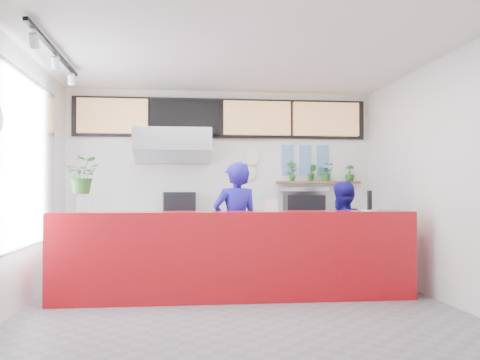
% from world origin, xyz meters
% --- Properties ---
extents(floor, '(5.00, 5.00, 0.00)m').
position_xyz_m(floor, '(0.00, 0.00, 0.00)').
color(floor, slate).
rests_on(floor, ground).
extents(ceiling, '(5.00, 5.00, 0.00)m').
position_xyz_m(ceiling, '(0.00, 0.00, 3.00)').
color(ceiling, silver).
extents(wall_back, '(5.00, 0.00, 5.00)m').
position_xyz_m(wall_back, '(0.00, 2.50, 1.50)').
color(wall_back, white).
rests_on(wall_back, ground).
extents(wall_left, '(0.00, 5.00, 5.00)m').
position_xyz_m(wall_left, '(-2.50, 0.00, 1.50)').
color(wall_left, white).
rests_on(wall_left, ground).
extents(wall_right, '(0.00, 5.00, 5.00)m').
position_xyz_m(wall_right, '(2.50, 0.00, 1.50)').
color(wall_right, white).
rests_on(wall_right, ground).
extents(service_counter, '(4.50, 0.60, 1.10)m').
position_xyz_m(service_counter, '(0.00, 0.40, 0.55)').
color(service_counter, '#AE0C13').
rests_on(service_counter, ground).
extents(cream_band, '(5.00, 0.02, 0.80)m').
position_xyz_m(cream_band, '(0.00, 2.49, 2.60)').
color(cream_band, beige).
rests_on(cream_band, wall_back).
extents(prep_bench, '(1.80, 0.60, 0.90)m').
position_xyz_m(prep_bench, '(-0.80, 2.20, 0.45)').
color(prep_bench, '#B2B5BA').
rests_on(prep_bench, ground).
extents(panini_oven, '(0.52, 0.52, 0.44)m').
position_xyz_m(panini_oven, '(-0.70, 2.20, 1.12)').
color(panini_oven, black).
rests_on(panini_oven, prep_bench).
extents(extraction_hood, '(1.20, 0.70, 0.35)m').
position_xyz_m(extraction_hood, '(-0.80, 2.15, 2.15)').
color(extraction_hood, '#B2B5BA').
rests_on(extraction_hood, ceiling).
extents(hood_lip, '(1.20, 0.69, 0.31)m').
position_xyz_m(hood_lip, '(-0.80, 2.15, 1.95)').
color(hood_lip, '#B2B5BA').
rests_on(hood_lip, ceiling).
extents(right_bench, '(1.80, 0.60, 0.90)m').
position_xyz_m(right_bench, '(1.50, 2.20, 0.45)').
color(right_bench, '#B2B5BA').
rests_on(right_bench, ground).
extents(espresso_machine, '(0.62, 0.45, 0.39)m').
position_xyz_m(espresso_machine, '(1.31, 2.20, 1.10)').
color(espresso_machine, black).
rests_on(espresso_machine, right_bench).
extents(espresso_tray, '(0.71, 0.49, 0.07)m').
position_xyz_m(espresso_tray, '(1.31, 2.20, 1.38)').
color(espresso_tray, '#B8BAC0').
rests_on(espresso_tray, espresso_machine).
extents(herb_shelf, '(1.40, 0.18, 0.04)m').
position_xyz_m(herb_shelf, '(1.60, 2.40, 1.50)').
color(herb_shelf, brown).
rests_on(herb_shelf, wall_back).
extents(menu_board_far_left, '(1.10, 0.10, 0.55)m').
position_xyz_m(menu_board_far_left, '(-1.75, 2.38, 2.55)').
color(menu_board_far_left, tan).
rests_on(menu_board_far_left, wall_back).
extents(menu_board_mid_left, '(1.10, 0.10, 0.55)m').
position_xyz_m(menu_board_mid_left, '(-0.59, 2.38, 2.55)').
color(menu_board_mid_left, black).
rests_on(menu_board_mid_left, wall_back).
extents(menu_board_mid_right, '(1.10, 0.10, 0.55)m').
position_xyz_m(menu_board_mid_right, '(0.57, 2.38, 2.55)').
color(menu_board_mid_right, tan).
rests_on(menu_board_mid_right, wall_back).
extents(menu_board_far_right, '(1.10, 0.10, 0.55)m').
position_xyz_m(menu_board_far_right, '(1.73, 2.38, 2.55)').
color(menu_board_far_right, tan).
rests_on(menu_board_far_right, wall_back).
extents(soffit, '(4.80, 0.04, 0.65)m').
position_xyz_m(soffit, '(0.00, 2.46, 2.55)').
color(soffit, black).
rests_on(soffit, wall_back).
extents(window_pane, '(0.04, 2.20, 1.90)m').
position_xyz_m(window_pane, '(-2.47, 0.30, 1.70)').
color(window_pane, silver).
rests_on(window_pane, wall_left).
extents(window_frame, '(0.03, 2.30, 2.00)m').
position_xyz_m(window_frame, '(-2.45, 0.30, 1.70)').
color(window_frame, '#B2B5BA').
rests_on(window_frame, wall_left).
extents(track_rail, '(0.05, 2.40, 0.04)m').
position_xyz_m(track_rail, '(-2.10, 0.00, 2.94)').
color(track_rail, black).
rests_on(track_rail, ceiling).
extents(dec_plate_a, '(0.24, 0.03, 0.24)m').
position_xyz_m(dec_plate_a, '(0.15, 2.47, 1.75)').
color(dec_plate_a, silver).
rests_on(dec_plate_a, wall_back).
extents(dec_plate_b, '(0.24, 0.03, 0.24)m').
position_xyz_m(dec_plate_b, '(0.45, 2.47, 1.65)').
color(dec_plate_b, silver).
rests_on(dec_plate_b, wall_back).
extents(dec_plate_c, '(0.24, 0.03, 0.24)m').
position_xyz_m(dec_plate_c, '(0.15, 2.47, 1.45)').
color(dec_plate_c, silver).
rests_on(dec_plate_c, wall_back).
extents(dec_plate_d, '(0.24, 0.03, 0.24)m').
position_xyz_m(dec_plate_d, '(0.50, 2.47, 1.90)').
color(dec_plate_d, silver).
rests_on(dec_plate_d, wall_back).
extents(photo_frame_a, '(0.20, 0.02, 0.25)m').
position_xyz_m(photo_frame_a, '(1.10, 2.48, 2.00)').
color(photo_frame_a, '#598CBF').
rests_on(photo_frame_a, wall_back).
extents(photo_frame_b, '(0.20, 0.02, 0.25)m').
position_xyz_m(photo_frame_b, '(1.40, 2.48, 2.00)').
color(photo_frame_b, '#598CBF').
rests_on(photo_frame_b, wall_back).
extents(photo_frame_c, '(0.20, 0.02, 0.25)m').
position_xyz_m(photo_frame_c, '(1.70, 2.48, 2.00)').
color(photo_frame_c, '#598CBF').
rests_on(photo_frame_c, wall_back).
extents(photo_frame_d, '(0.20, 0.02, 0.25)m').
position_xyz_m(photo_frame_d, '(1.10, 2.48, 1.75)').
color(photo_frame_d, '#598CBF').
rests_on(photo_frame_d, wall_back).
extents(photo_frame_e, '(0.20, 0.02, 0.25)m').
position_xyz_m(photo_frame_e, '(1.40, 2.48, 1.75)').
color(photo_frame_e, '#598CBF').
rests_on(photo_frame_e, wall_back).
extents(photo_frame_f, '(0.20, 0.02, 0.25)m').
position_xyz_m(photo_frame_f, '(1.70, 2.48, 1.75)').
color(photo_frame_f, '#598CBF').
rests_on(photo_frame_f, wall_back).
extents(staff_center, '(0.72, 0.55, 1.74)m').
position_xyz_m(staff_center, '(0.06, 0.86, 0.87)').
color(staff_center, '#181591').
rests_on(staff_center, ground).
extents(staff_right, '(0.91, 0.86, 1.49)m').
position_xyz_m(staff_right, '(1.57, 1.00, 0.74)').
color(staff_right, '#181591').
rests_on(staff_right, ground).
extents(herb_a, '(0.20, 0.15, 0.34)m').
position_xyz_m(herb_a, '(1.16, 2.40, 1.69)').
color(herb_a, '#276924').
rests_on(herb_a, herb_shelf).
extents(herb_b, '(0.18, 0.16, 0.28)m').
position_xyz_m(herb_b, '(1.49, 2.40, 1.66)').
color(herb_b, '#276924').
rests_on(herb_b, herb_shelf).
extents(herb_c, '(0.33, 0.30, 0.30)m').
position_xyz_m(herb_c, '(1.74, 2.40, 1.67)').
color(herb_c, '#276924').
rests_on(herb_c, herb_shelf).
extents(herb_d, '(0.19, 0.18, 0.27)m').
position_xyz_m(herb_d, '(2.14, 2.40, 1.66)').
color(herb_d, '#276924').
rests_on(herb_d, herb_shelf).
extents(glass_vase, '(0.18, 0.18, 0.19)m').
position_xyz_m(glass_vase, '(-1.85, 0.40, 1.19)').
color(glass_vase, white).
rests_on(glass_vase, service_counter).
extents(basil_vase, '(0.41, 0.36, 0.45)m').
position_xyz_m(basil_vase, '(-1.85, 0.40, 1.54)').
color(basil_vase, '#276924').
rests_on(basil_vase, glass_vase).
extents(napkin_holder, '(0.18, 0.13, 0.14)m').
position_xyz_m(napkin_holder, '(0.46, 0.36, 1.17)').
color(napkin_holder, white).
rests_on(napkin_holder, service_counter).
extents(white_plate, '(0.22, 0.22, 0.01)m').
position_xyz_m(white_plate, '(1.72, 0.32, 1.11)').
color(white_plate, white).
rests_on(white_plate, service_counter).
extents(pepper_mill, '(0.08, 0.08, 0.25)m').
position_xyz_m(pepper_mill, '(1.72, 0.32, 1.24)').
color(pepper_mill, black).
rests_on(pepper_mill, white_plate).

